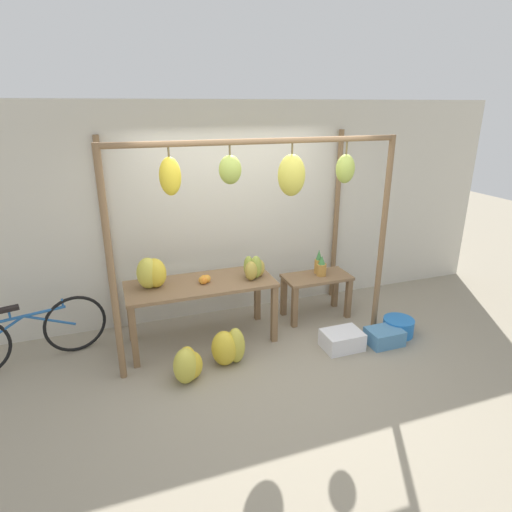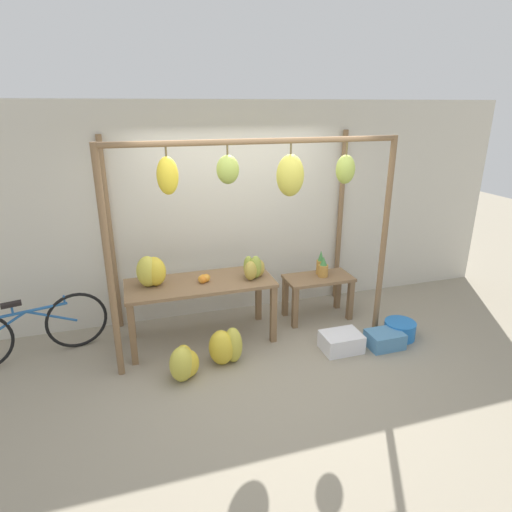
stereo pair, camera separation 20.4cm
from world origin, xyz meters
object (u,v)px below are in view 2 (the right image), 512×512
at_px(blue_bucket, 400,330).
at_px(parked_bicycle, 29,330).
at_px(banana_pile_on_table, 151,271).
at_px(banana_pile_ground_right, 226,346).
at_px(fruit_crate_white, 341,342).
at_px(papaya_pile, 254,268).
at_px(orange_pile, 204,279).
at_px(fruit_crate_purple, 385,339).
at_px(banana_pile_ground_left, 184,363).
at_px(pineapple_cluster, 322,266).

bearing_deg(blue_bucket, parked_bicycle, 169.08).
distance_m(banana_pile_on_table, banana_pile_ground_right, 1.20).
bearing_deg(blue_bucket, fruit_crate_white, -176.68).
relative_size(banana_pile_on_table, papaya_pile, 1.16).
distance_m(orange_pile, fruit_crate_purple, 2.27).
bearing_deg(banana_pile_ground_right, banana_pile_on_table, 138.15).
height_order(banana_pile_ground_left, banana_pile_ground_right, banana_pile_ground_right).
height_order(pineapple_cluster, banana_pile_ground_right, pineapple_cluster).
height_order(banana_pile_ground_right, blue_bucket, banana_pile_ground_right).
bearing_deg(pineapple_cluster, fruit_crate_white, -98.81).
relative_size(pineapple_cluster, banana_pile_ground_left, 0.80).
relative_size(orange_pile, banana_pile_ground_right, 0.32).
xyz_separation_m(banana_pile_on_table, orange_pile, (0.59, -0.07, -0.13)).
relative_size(banana_pile_ground_left, fruit_crate_purple, 1.00).
relative_size(parked_bicycle, papaya_pile, 4.98).
bearing_deg(banana_pile_ground_left, orange_pile, 62.04).
relative_size(banana_pile_ground_right, blue_bucket, 1.20).
xyz_separation_m(banana_pile_ground_right, fruit_crate_purple, (1.89, -0.22, -0.11)).
xyz_separation_m(banana_pile_ground_right, parked_bicycle, (-2.08, 0.73, 0.15)).
height_order(pineapple_cluster, fruit_crate_white, pineapple_cluster).
xyz_separation_m(pineapple_cluster, fruit_crate_purple, (0.39, -0.97, -0.62)).
relative_size(banana_pile_ground_right, parked_bicycle, 0.28).
distance_m(banana_pile_on_table, banana_pile_ground_left, 1.11).
xyz_separation_m(banana_pile_ground_right, papaya_pile, (0.48, 0.52, 0.69)).
xyz_separation_m(fruit_crate_white, blue_bucket, (0.83, 0.05, -0.00)).
xyz_separation_m(orange_pile, papaya_pile, (0.60, -0.05, 0.08)).
xyz_separation_m(banana_pile_ground_right, blue_bucket, (2.18, -0.09, -0.10)).
bearing_deg(parked_bicycle, pineapple_cluster, 0.25).
xyz_separation_m(parked_bicycle, papaya_pile, (2.55, -0.22, 0.53)).
bearing_deg(orange_pile, banana_pile_ground_left, -117.96).
xyz_separation_m(papaya_pile, fruit_crate_purple, (1.41, -0.74, -0.80)).
bearing_deg(pineapple_cluster, banana_pile_on_table, -176.96).
relative_size(banana_pile_on_table, parked_bicycle, 0.23).
height_order(banana_pile_ground_left, papaya_pile, papaya_pile).
bearing_deg(fruit_crate_white, papaya_pile, 143.42).
distance_m(banana_pile_ground_right, blue_bucket, 2.19).
bearing_deg(banana_pile_ground_left, banana_pile_on_table, 105.58).
relative_size(orange_pile, fruit_crate_white, 0.32).
height_order(banana_pile_ground_left, fruit_crate_white, banana_pile_ground_left).
xyz_separation_m(pineapple_cluster, banana_pile_ground_left, (-1.98, -0.89, -0.54)).
relative_size(orange_pile, blue_bucket, 0.39).
distance_m(banana_pile_ground_right, papaya_pile, 0.98).
xyz_separation_m(orange_pile, parked_bicycle, (-1.96, 0.17, -0.45)).
bearing_deg(parked_bicycle, banana_pile_on_table, -4.21).
bearing_deg(pineapple_cluster, blue_bucket, -50.43).
xyz_separation_m(pineapple_cluster, banana_pile_ground_right, (-1.49, -0.75, -0.51)).
bearing_deg(papaya_pile, banana_pile_ground_right, -132.68).
distance_m(banana_pile_on_table, blue_bucket, 3.10).
distance_m(pineapple_cluster, papaya_pile, 1.06).
xyz_separation_m(blue_bucket, fruit_crate_purple, (-0.30, -0.13, -0.01)).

